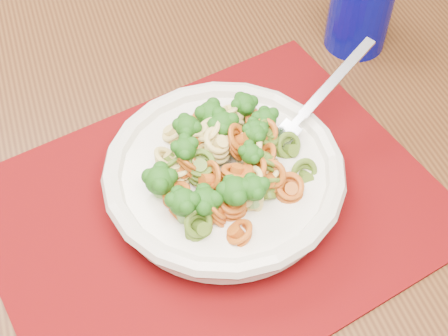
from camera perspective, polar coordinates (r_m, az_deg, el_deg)
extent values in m
cube|color=#4F2F16|center=(0.74, -0.68, 5.02)|extent=(1.49, 1.14, 0.04)
cube|color=#4F2F16|center=(1.46, 17.85, 10.27)|extent=(0.08, 0.08, 0.71)
cube|color=#530803|center=(0.63, -0.90, -3.74)|extent=(0.53, 0.49, 0.00)
cylinder|color=silver|center=(0.63, 0.00, -1.96)|extent=(0.10, 0.10, 0.01)
cylinder|color=silver|center=(0.62, 0.00, -0.98)|extent=(0.22, 0.22, 0.03)
torus|color=silver|center=(0.61, 0.00, -0.20)|extent=(0.24, 0.24, 0.02)
cylinder|color=#050766|center=(0.79, 12.30, 13.76)|extent=(0.07, 0.07, 0.09)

